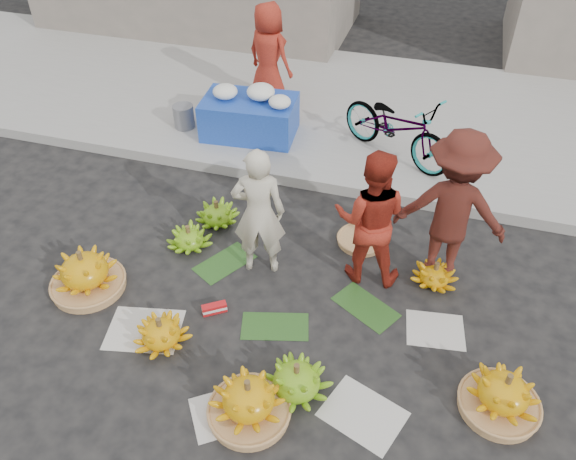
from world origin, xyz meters
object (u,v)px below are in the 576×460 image
(banana_bunch_0, at_px, (85,272))
(bicycle, at_px, (397,126))
(banana_bunch_4, at_px, (503,395))
(vendor_cream, at_px, (259,213))
(flower_table, at_px, (250,115))

(banana_bunch_0, bearing_deg, bicycle, 50.56)
(banana_bunch_0, distance_m, banana_bunch_4, 4.11)
(vendor_cream, height_order, flower_table, vendor_cream)
(vendor_cream, height_order, bicycle, vendor_cream)
(banana_bunch_0, height_order, flower_table, flower_table)
(flower_table, bearing_deg, banana_bunch_4, -50.25)
(banana_bunch_4, distance_m, flower_table, 4.94)
(flower_table, xyz_separation_m, bicycle, (2.03, -0.00, 0.15))
(banana_bunch_0, relative_size, banana_bunch_4, 1.29)
(vendor_cream, bearing_deg, banana_bunch_0, 12.18)
(banana_bunch_0, relative_size, vendor_cream, 0.58)
(flower_table, bearing_deg, banana_bunch_0, -105.90)
(vendor_cream, xyz_separation_m, flower_table, (-0.97, 2.44, -0.31))
(banana_bunch_4, xyz_separation_m, flower_table, (-3.46, 3.52, 0.23))
(banana_bunch_0, xyz_separation_m, vendor_cream, (1.61, 0.82, 0.52))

